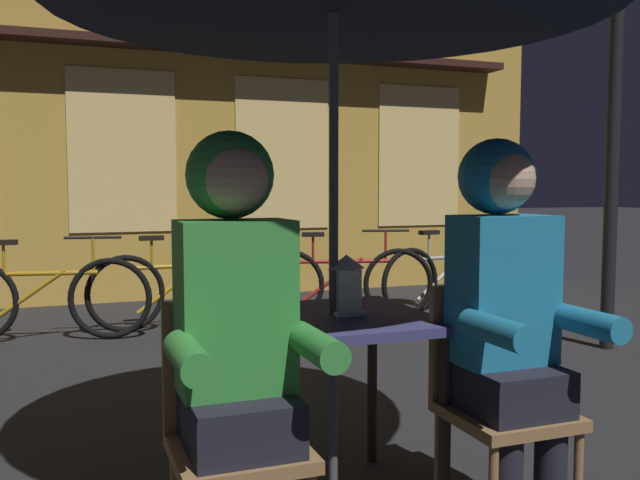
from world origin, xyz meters
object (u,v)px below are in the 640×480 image
(lantern, at_px, (346,283))
(bicycle_fourth, at_px, (344,283))
(person_right_hooded, at_px, (507,297))
(bicycle_fifth, at_px, (451,277))
(bicycle_third, at_px, (185,288))
(cafe_table, at_px, (333,341))
(bicycle_second, at_px, (43,298))
(person_left_hooded, at_px, (237,315))
(chair_right, at_px, (495,393))
(chair_left, at_px, (234,425))

(lantern, relative_size, bicycle_fourth, 0.14)
(person_right_hooded, distance_m, bicycle_fifth, 4.34)
(bicycle_third, bearing_deg, bicycle_fourth, -6.36)
(bicycle_third, bearing_deg, cafe_table, -90.31)
(bicycle_second, bearing_deg, bicycle_fourth, -0.74)
(cafe_table, height_order, bicycle_third, bicycle_third)
(person_left_hooded, bearing_deg, chair_right, 3.39)
(bicycle_second, relative_size, bicycle_fourth, 1.01)
(lantern, bearing_deg, bicycle_second, 109.06)
(cafe_table, xyz_separation_m, bicycle_fourth, (1.44, 3.36, -0.29))
(lantern, relative_size, person_right_hooded, 0.17)
(person_left_hooded, xyz_separation_m, bicycle_second, (-0.65, 3.82, -0.50))
(cafe_table, bearing_deg, person_right_hooded, -41.57)
(person_left_hooded, bearing_deg, bicycle_third, 82.79)
(chair_right, bearing_deg, bicycle_fifth, 60.68)
(cafe_table, bearing_deg, bicycle_fifth, 52.51)
(chair_right, height_order, bicycle_third, chair_right)
(bicycle_third, xyz_separation_m, bicycle_fifth, (2.55, -0.17, 0.00))
(bicycle_third, relative_size, bicycle_fourth, 1.02)
(chair_right, distance_m, person_left_hooded, 1.03)
(chair_left, bearing_deg, cafe_table, 37.55)
(bicycle_fourth, height_order, bicycle_fifth, same)
(cafe_table, height_order, bicycle_fourth, bicycle_fourth)
(bicycle_fifth, bearing_deg, lantern, -126.88)
(bicycle_third, height_order, bicycle_fifth, same)
(cafe_table, distance_m, chair_right, 0.62)
(person_left_hooded, relative_size, bicycle_third, 0.83)
(lantern, xyz_separation_m, chair_right, (0.43, -0.36, -0.37))
(chair_left, distance_m, bicycle_third, 3.92)
(chair_left, xyz_separation_m, bicycle_third, (0.50, 3.89, -0.14))
(chair_left, distance_m, person_right_hooded, 1.03)
(bicycle_fourth, bearing_deg, person_left_hooded, -116.89)
(chair_left, distance_m, chair_right, 0.96)
(chair_left, relative_size, bicycle_third, 0.52)
(bicycle_fourth, distance_m, bicycle_fifth, 1.13)
(chair_left, height_order, bicycle_third, chair_left)
(chair_right, distance_m, bicycle_fourth, 3.85)
(chair_left, height_order, chair_right, same)
(cafe_table, distance_m, person_left_hooded, 0.67)
(lantern, bearing_deg, chair_left, -145.78)
(chair_left, bearing_deg, lantern, 34.22)
(person_right_hooded, bearing_deg, cafe_table, 138.43)
(cafe_table, distance_m, bicycle_second, 3.59)
(bicycle_fourth, bearing_deg, person_right_hooded, -104.23)
(chair_left, distance_m, bicycle_second, 3.82)
(bicycle_second, bearing_deg, bicycle_fifth, -0.70)
(chair_left, bearing_deg, bicycle_third, 82.68)
(bicycle_second, bearing_deg, person_right_hooded, -67.19)
(lantern, relative_size, chair_right, 0.27)
(lantern, bearing_deg, bicycle_fifth, 53.12)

